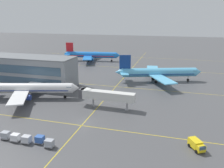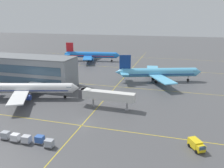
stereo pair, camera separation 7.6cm
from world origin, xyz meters
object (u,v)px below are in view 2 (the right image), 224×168
(airliner_second_row, at_px, (158,73))
(baggage_cart_row_fifth, at_px, (49,143))
(baggage_cart_row_middle, at_px, (26,139))
(baggage_cart_row_fourth, at_px, (40,139))
(airliner_front_gate, at_px, (29,88))
(service_truck_red_van, at_px, (196,145))
(baggage_cart_row_leftmost, at_px, (5,135))
(baggage_cart_row_second, at_px, (15,138))
(jet_bridge, at_px, (103,95))
(airliner_third_row, at_px, (91,55))

(airliner_second_row, xyz_separation_m, baggage_cart_row_fifth, (-19.01, -60.81, -3.16))
(baggage_cart_row_middle, relative_size, baggage_cart_row_fourth, 1.00)
(airliner_front_gate, height_order, airliner_second_row, airliner_second_row)
(airliner_front_gate, xyz_separation_m, service_truck_red_van, (55.23, -18.24, -2.61))
(airliner_front_gate, bearing_deg, baggage_cart_row_fourth, -50.98)
(baggage_cart_row_leftmost, relative_size, baggage_cart_row_fifth, 1.00)
(baggage_cart_row_middle, bearing_deg, baggage_cart_row_fourth, 15.20)
(airliner_front_gate, relative_size, baggage_cart_row_fourth, 12.68)
(baggage_cart_row_second, xyz_separation_m, baggage_cart_row_middle, (3.00, -0.01, 0.00))
(service_truck_red_van, distance_m, jet_bridge, 32.68)
(airliner_front_gate, height_order, jet_bridge, airliner_front_gate)
(baggage_cart_row_leftmost, bearing_deg, airliner_second_row, 62.82)
(baggage_cart_row_leftmost, xyz_separation_m, jet_bridge, (16.28, 25.21, 3.05))
(baggage_cart_row_fourth, height_order, jet_bridge, jet_bridge)
(baggage_cart_row_second, height_order, baggage_cart_row_fifth, same)
(airliner_third_row, relative_size, baggage_cart_row_fourth, 13.73)
(airliner_third_row, bearing_deg, baggage_cart_row_fourth, -76.08)
(service_truck_red_van, distance_m, baggage_cart_row_leftmost, 44.34)
(airliner_third_row, xyz_separation_m, jet_bridge, (31.61, -73.51, 0.02))
(airliner_second_row, xyz_separation_m, baggage_cart_row_fourth, (-22.02, -59.91, -3.16))
(baggage_cart_row_middle, bearing_deg, service_truck_red_van, 11.90)
(service_truck_red_van, height_order, jet_bridge, jet_bridge)
(airliner_front_gate, distance_m, jet_bridge, 27.84)
(airliner_front_gate, distance_m, airliner_second_row, 54.83)
(baggage_cart_row_middle, bearing_deg, airliner_third_row, 102.16)
(baggage_cart_row_middle, distance_m, jet_bridge, 27.68)
(service_truck_red_van, distance_m, baggage_cart_row_fifth, 32.68)
(airliner_front_gate, bearing_deg, baggage_cart_row_middle, -56.16)
(airliner_third_row, height_order, baggage_cart_row_fourth, airliner_third_row)
(baggage_cart_row_middle, bearing_deg, baggage_cart_row_fifth, -0.82)
(baggage_cart_row_leftmost, distance_m, jet_bridge, 30.16)
(airliner_second_row, height_order, baggage_cart_row_fifth, airliner_second_row)
(airliner_second_row, distance_m, airliner_third_row, 60.13)
(baggage_cart_row_leftmost, height_order, jet_bridge, jet_bridge)
(airliner_third_row, distance_m, baggage_cart_row_fifth, 102.86)
(airliner_front_gate, distance_m, service_truck_red_van, 58.22)
(baggage_cart_row_leftmost, bearing_deg, baggage_cart_row_fourth, 3.21)
(service_truck_red_van, xyz_separation_m, baggage_cart_row_fourth, (-34.67, -7.13, -0.17))
(baggage_cart_row_fourth, distance_m, baggage_cart_row_fifth, 3.13)
(airliner_front_gate, relative_size, baggage_cart_row_leftmost, 12.68)
(airliner_second_row, distance_m, baggage_cart_row_second, 66.94)
(jet_bridge, bearing_deg, baggage_cart_row_second, -117.50)
(airliner_second_row, height_order, baggage_cart_row_leftmost, airliner_second_row)
(baggage_cart_row_leftmost, relative_size, baggage_cart_row_fourth, 1.00)
(airliner_third_row, xyz_separation_m, baggage_cart_row_second, (18.34, -99.01, -3.04))
(airliner_front_gate, xyz_separation_m, baggage_cart_row_middle, (17.56, -26.18, -2.79))
(service_truck_red_van, xyz_separation_m, baggage_cart_row_leftmost, (-43.68, -7.63, -0.17))
(airliner_second_row, bearing_deg, airliner_front_gate, -140.94)
(airliner_second_row, relative_size, baggage_cart_row_middle, 13.79)
(baggage_cart_row_second, bearing_deg, service_truck_red_van, 11.03)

